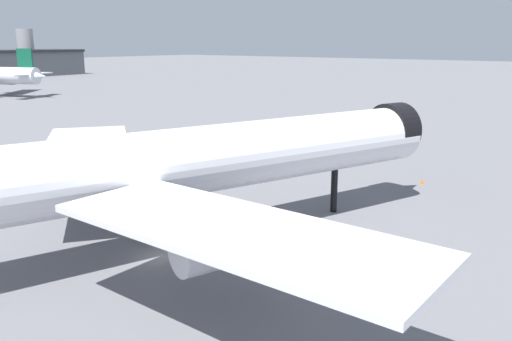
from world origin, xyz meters
name	(u,v)px	position (x,y,z in m)	size (l,w,h in m)	color
ground	(163,257)	(0.00, 0.00, 0.00)	(900.00, 900.00, 0.00)	slate
airliner_near_gate	(182,164)	(2.64, 0.33, 6.78)	(53.74, 47.81, 15.40)	white
baggage_cart_trailing	(273,154)	(32.11, 13.14, 0.98)	(2.71, 2.38, 1.82)	black
traffic_cone_near_nose	(422,181)	(32.89, -7.56, 0.29)	(0.46, 0.46, 0.58)	#F2600C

